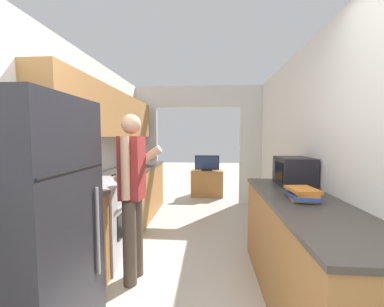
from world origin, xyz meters
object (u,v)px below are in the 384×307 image
object	(u,v)px
refrigerator	(27,224)
knife	(116,174)
microwave	(294,171)
tv_cabinet	(207,183)
television	(207,163)
book_stack	(302,194)
person	(132,193)
range_oven	(100,220)

from	to	relation	value
refrigerator	knife	xyz separation A→B (m)	(-0.04, 1.62, 0.07)
microwave	knife	size ratio (longest dim) A/B	1.33
tv_cabinet	television	xyz separation A→B (m)	(0.00, -0.04, 0.49)
refrigerator	book_stack	xyz separation A→B (m)	(1.99, 0.50, 0.12)
television	tv_cabinet	bearing A→B (deg)	90.00
person	refrigerator	bearing A→B (deg)	153.73
tv_cabinet	television	size ratio (longest dim) A/B	1.31
book_stack	knife	world-z (taller)	book_stack
microwave	knife	bearing A→B (deg)	166.70
refrigerator	range_oven	world-z (taller)	refrigerator
knife	book_stack	bearing A→B (deg)	-30.77
range_oven	microwave	xyz separation A→B (m)	(2.18, -0.04, 0.60)
refrigerator	knife	world-z (taller)	refrigerator
refrigerator	microwave	distance (m)	2.41
range_oven	person	xyz separation A→B (m)	(0.52, -0.38, 0.42)
range_oven	television	size ratio (longest dim) A/B	1.84
refrigerator	television	bearing A→B (deg)	74.08
microwave	book_stack	world-z (taller)	microwave
tv_cabinet	knife	size ratio (longest dim) A/B	2.26
book_stack	range_oven	bearing A→B (deg)	162.41
person	microwave	xyz separation A→B (m)	(1.66, 0.34, 0.18)
person	book_stack	distance (m)	1.55
range_oven	tv_cabinet	distance (m)	3.25
range_oven	book_stack	xyz separation A→B (m)	(2.04, -0.65, 0.51)
refrigerator	television	distance (m)	4.28
person	knife	distance (m)	0.99
refrigerator	range_oven	distance (m)	1.21
television	knife	distance (m)	2.78
range_oven	microwave	bearing A→B (deg)	-1.04
person	knife	xyz separation A→B (m)	(-0.51, 0.85, 0.04)
person	tv_cabinet	world-z (taller)	person
person	tv_cabinet	xyz separation A→B (m)	(0.70, 3.39, -0.58)
person	range_oven	bearing A→B (deg)	59.24
refrigerator	range_oven	bearing A→B (deg)	92.47
microwave	book_stack	xyz separation A→B (m)	(-0.14, -0.61, -0.10)
range_oven	television	distance (m)	3.23
refrigerator	person	world-z (taller)	refrigerator
refrigerator	knife	size ratio (longest dim) A/B	5.10
refrigerator	book_stack	distance (m)	2.06
television	range_oven	bearing A→B (deg)	-112.41
refrigerator	person	distance (m)	0.90
book_stack	knife	size ratio (longest dim) A/B	0.93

